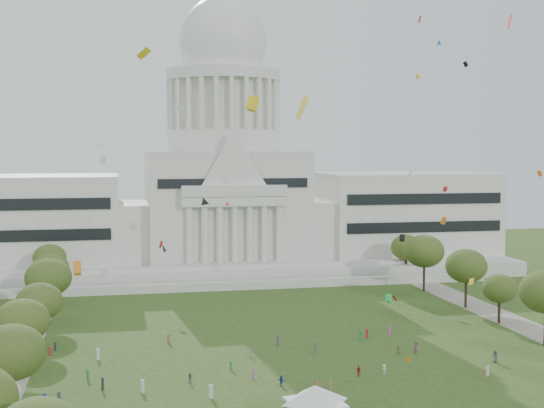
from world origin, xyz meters
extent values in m
plane|color=#2E4A18|center=(0.00, 0.00, 0.00)|extent=(400.00, 400.00, 0.00)
cube|color=silver|center=(0.00, 115.00, 2.00)|extent=(160.00, 60.00, 4.00)
cube|color=silver|center=(0.00, 82.00, 1.00)|extent=(130.00, 3.00, 2.00)
cube|color=silver|center=(0.00, 90.00, 2.50)|extent=(140.00, 3.00, 5.00)
cube|color=silver|center=(-55.00, 114.00, 15.00)|extent=(50.00, 34.00, 22.00)
cube|color=silver|center=(55.00, 114.00, 15.00)|extent=(50.00, 34.00, 22.00)
cube|color=silver|center=(-27.00, 112.00, 12.00)|extent=(12.00, 26.00, 16.00)
cube|color=silver|center=(27.00, 112.00, 12.00)|extent=(12.00, 26.00, 16.00)
cube|color=silver|center=(0.00, 114.00, 18.00)|extent=(44.00, 38.00, 28.00)
cube|color=silver|center=(0.00, 94.00, 21.20)|extent=(28.00, 3.00, 2.40)
cube|color=black|center=(-55.00, 96.80, 17.00)|extent=(46.00, 0.40, 11.00)
cube|color=black|center=(55.00, 96.80, 17.00)|extent=(46.00, 0.40, 11.00)
cylinder|color=silver|center=(0.00, 114.00, 37.40)|extent=(32.00, 32.00, 6.00)
cylinder|color=silver|center=(0.00, 114.00, 47.40)|extent=(28.00, 28.00, 14.00)
cylinder|color=silver|center=(0.00, 114.00, 55.90)|extent=(32.40, 32.40, 3.00)
cylinder|color=silver|center=(0.00, 114.00, 61.40)|extent=(22.00, 22.00, 8.00)
ellipsoid|color=silver|center=(0.00, 114.00, 65.40)|extent=(25.00, 25.00, 26.20)
cube|color=gray|center=(-48.00, 30.00, 0.02)|extent=(8.00, 160.00, 0.04)
cube|color=gray|center=(48.00, 30.00, 0.02)|extent=(8.00, 160.00, 0.04)
cylinder|color=black|center=(-44.07, -2.96, 2.88)|extent=(0.56, 0.56, 5.75)
ellipsoid|color=#374A19|center=(-44.07, -2.96, 8.97)|extent=(8.86, 8.86, 7.25)
cylinder|color=black|center=(-45.04, 17.30, 2.73)|extent=(0.56, 0.56, 5.47)
ellipsoid|color=#3D4F1B|center=(-45.04, 17.30, 8.53)|extent=(8.42, 8.42, 6.89)
cylinder|color=black|center=(-44.09, 33.92, 2.64)|extent=(0.56, 0.56, 5.27)
ellipsoid|color=#394A1B|center=(-44.09, 33.92, 8.23)|extent=(8.12, 8.12, 6.65)
cylinder|color=black|center=(44.40, 34.48, 2.28)|extent=(0.56, 0.56, 4.56)
ellipsoid|color=#334B18|center=(44.40, 34.48, 7.11)|extent=(7.01, 7.01, 5.74)
cylinder|color=black|center=(-44.08, 52.42, 3.02)|extent=(0.56, 0.56, 6.03)
ellipsoid|color=#324B17|center=(-44.08, 52.42, 9.41)|extent=(9.29, 9.29, 7.60)
cylinder|color=black|center=(44.76, 50.04, 2.98)|extent=(0.56, 0.56, 5.97)
ellipsoid|color=#344B18|center=(44.76, 50.04, 9.31)|extent=(9.19, 9.19, 7.52)
cylinder|color=black|center=(-45.22, 71.01, 2.70)|extent=(0.56, 0.56, 5.41)
ellipsoid|color=#3E521D|center=(-45.22, 71.01, 8.44)|extent=(8.33, 8.33, 6.81)
cylinder|color=black|center=(43.49, 70.19, 3.19)|extent=(0.56, 0.56, 6.37)
ellipsoid|color=#3C5019|center=(43.49, 70.19, 9.94)|extent=(9.82, 9.82, 8.03)
cylinder|color=black|center=(-46.87, 89.14, 2.66)|extent=(0.56, 0.56, 5.32)
ellipsoid|color=#3D4C1B|center=(-46.87, 89.14, 8.29)|extent=(8.19, 8.19, 6.70)
cylinder|color=black|center=(45.96, 88.13, 2.73)|extent=(0.56, 0.56, 5.47)
ellipsoid|color=#3E5017|center=(45.96, 88.13, 8.53)|extent=(8.42, 8.42, 6.89)
cylinder|color=#4C4C4C|center=(-9.21, -8.89, 1.36)|extent=(0.12, 0.12, 2.72)
cylinder|color=#4C4C4C|center=(-3.12, -8.89, 1.36)|extent=(0.12, 0.12, 2.72)
cube|color=white|center=(-6.17, -11.94, 2.83)|extent=(7.42, 7.42, 0.22)
pyramid|color=white|center=(-6.17, -11.94, 4.03)|extent=(10.39, 10.39, 2.18)
imported|color=#4C4C51|center=(29.99, 8.95, 1.04)|extent=(1.14, 1.21, 2.08)
imported|color=#994C8C|center=(19.42, 16.66, 0.99)|extent=(1.08, 1.12, 1.99)
imported|color=silver|center=(9.84, 6.50, 0.79)|extent=(0.95, 1.15, 1.59)
imported|color=#B21E1E|center=(5.65, 6.42, 0.84)|extent=(0.86, 1.11, 1.67)
imported|color=navy|center=(-7.06, 4.02, 0.77)|extent=(1.32, 1.47, 1.54)
imported|color=#4C4C51|center=(-20.21, 8.10, 0.78)|extent=(0.78, 0.52, 1.55)
imported|color=olive|center=(23.74, 0.82, 0.85)|extent=(0.79, 1.19, 1.70)
imported|color=olive|center=(16.32, 17.30, 0.71)|extent=(0.66, 0.93, 1.43)
cube|color=navy|center=(-40.51, 1.21, 0.97)|extent=(0.60, 0.57, 1.95)
cube|color=#4C4C51|center=(-1.19, -6.03, 0.74)|extent=(0.41, 0.46, 1.48)
cube|color=#994C8C|center=(19.26, 29.44, 0.91)|extent=(0.54, 0.42, 1.82)
cube|color=#26262B|center=(-32.92, 7.46, 0.92)|extent=(0.40, 0.54, 1.84)
cube|color=silver|center=(-33.91, 23.83, 0.97)|extent=(0.49, 0.60, 1.95)
cube|color=#4C4C51|center=(-38.66, 2.23, 0.91)|extent=(0.57, 0.51, 1.82)
cube|color=olive|center=(-21.70, 32.47, 0.87)|extent=(0.54, 0.50, 1.73)
cube|color=#B21E1E|center=(-42.00, 28.32, 0.77)|extent=(0.40, 0.48, 1.54)
cube|color=olive|center=(-2.62, 0.29, 0.87)|extent=(0.37, 0.51, 1.74)
cube|color=#B21E1E|center=(14.69, 28.95, 0.81)|extent=(0.51, 0.44, 1.63)
cube|color=#33723F|center=(12.91, 27.20, 0.88)|extent=(0.42, 0.53, 1.76)
cube|color=silver|center=(25.32, 2.62, 0.77)|extent=(0.48, 0.45, 1.54)
cube|color=#994C8C|center=(-8.83, 20.53, 0.74)|extent=(0.32, 0.43, 1.49)
cube|color=silver|center=(-17.93, 0.62, 0.98)|extent=(0.61, 0.56, 1.95)
cube|color=olive|center=(-0.47, 0.61, 0.76)|extent=(0.41, 0.25, 1.53)
cube|color=#994C8C|center=(-10.57, 7.88, 0.77)|extent=(0.28, 0.43, 1.55)
cube|color=#4C4C51|center=(2.49, 20.74, 0.89)|extent=(0.44, 0.55, 1.79)
cube|color=#4C4C51|center=(-2.72, 26.60, 0.89)|extent=(0.44, 0.55, 1.78)
cube|color=#33723F|center=(-13.15, 13.53, 0.73)|extent=(0.37, 0.45, 1.46)
cube|color=silver|center=(-27.29, 5.08, 0.95)|extent=(0.55, 0.59, 1.90)
cube|color=#33723F|center=(-35.18, 13.14, 0.78)|extent=(0.44, 0.48, 1.55)
cube|color=#26262B|center=(-41.37, 31.26, 0.74)|extent=(0.36, 0.45, 1.48)
camera|label=1|loc=(-30.60, -102.99, 34.90)|focal=50.00mm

